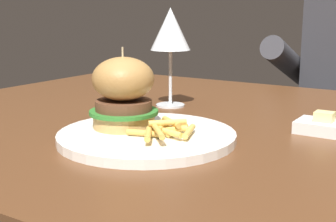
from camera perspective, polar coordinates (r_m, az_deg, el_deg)
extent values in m
cube|color=#56331C|center=(0.84, 7.96, -2.92)|extent=(1.34, 0.93, 0.04)
cylinder|color=#56331C|center=(1.60, -6.46, -9.45)|extent=(0.06, 0.06, 0.70)
cylinder|color=white|center=(0.73, -2.60, -3.09)|extent=(0.28, 0.28, 0.01)
cylinder|color=tan|center=(0.75, -5.39, -1.15)|extent=(0.10, 0.10, 0.02)
cylinder|color=#2D7028|center=(0.75, -5.41, -0.11)|extent=(0.11, 0.11, 0.01)
cylinder|color=brown|center=(0.75, -5.43, 0.71)|extent=(0.09, 0.09, 0.02)
ellipsoid|color=#A97A41|center=(0.74, -5.49, 3.93)|extent=(0.10, 0.10, 0.07)
cylinder|color=#CCB78C|center=(0.74, -5.53, 5.85)|extent=(0.00, 0.00, 0.05)
cylinder|color=#E0B251|center=(0.74, -0.24, -1.89)|extent=(0.05, 0.06, 0.01)
cylinder|color=gold|center=(0.69, -2.82, -2.71)|extent=(0.06, 0.02, 0.01)
cylinder|color=#E0B251|center=(0.69, -0.34, -2.48)|extent=(0.07, 0.03, 0.01)
cylinder|color=gold|center=(0.67, -2.42, -2.79)|extent=(0.04, 0.06, 0.01)
cylinder|color=gold|center=(0.67, -1.22, -2.46)|extent=(0.05, 0.06, 0.01)
cylinder|color=gold|center=(0.72, 0.42, -1.38)|extent=(0.05, 0.04, 0.01)
cylinder|color=gold|center=(0.71, -0.67, -1.85)|extent=(0.02, 0.05, 0.01)
cylinder|color=gold|center=(0.71, 1.15, -2.33)|extent=(0.01, 0.06, 0.01)
cylinder|color=#E0B251|center=(0.70, -0.06, -1.43)|extent=(0.05, 0.05, 0.01)
cylinder|color=#E0B251|center=(0.70, 2.72, -2.51)|extent=(0.03, 0.06, 0.01)
cylinder|color=#E0B251|center=(0.71, -0.01, -2.18)|extent=(0.05, 0.04, 0.01)
cylinder|color=silver|center=(0.99, 0.29, 0.72)|extent=(0.06, 0.06, 0.00)
cylinder|color=silver|center=(0.98, 0.29, 4.11)|extent=(0.01, 0.01, 0.11)
cone|color=silver|center=(0.97, 0.30, 9.98)|extent=(0.08, 0.08, 0.09)
cube|color=white|center=(0.81, 18.44, -1.89)|extent=(0.09, 0.07, 0.02)
cube|color=#F4E58C|center=(0.81, 18.53, -0.65)|extent=(0.03, 0.03, 0.02)
cylinder|color=#333338|center=(1.49, 14.56, 5.71)|extent=(0.07, 0.34, 0.18)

